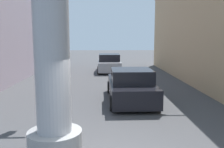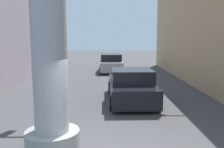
# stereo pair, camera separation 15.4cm
# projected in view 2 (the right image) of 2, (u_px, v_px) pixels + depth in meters

# --- Properties ---
(ground_plane) EXTENTS (85.23, 85.23, 0.00)m
(ground_plane) POSITION_uv_depth(u_px,v_px,m) (111.00, 86.00, 15.61)
(ground_plane) COLOR #424244
(street_lamp) EXTENTS (2.61, 0.28, 7.78)m
(street_lamp) POSITION_uv_depth(u_px,v_px,m) (222.00, 6.00, 13.26)
(street_lamp) COLOR #59595E
(street_lamp) RESTS_ON ground
(car_lead) EXTENTS (2.17, 4.76, 1.56)m
(car_lead) POSITION_uv_depth(u_px,v_px,m) (131.00, 86.00, 11.81)
(car_lead) COLOR black
(car_lead) RESTS_ON ground
(car_far) EXTENTS (2.05, 4.26, 1.56)m
(car_far) POSITION_uv_depth(u_px,v_px,m) (111.00, 63.00, 21.87)
(car_far) COLOR black
(car_far) RESTS_ON ground
(palm_tree_far_left) EXTENTS (2.61, 2.72, 6.71)m
(palm_tree_far_left) POSITION_uv_depth(u_px,v_px,m) (38.00, 27.00, 23.21)
(palm_tree_far_left) COLOR brown
(palm_tree_far_left) RESTS_ON ground
(palm_tree_far_right) EXTENTS (3.10, 2.99, 9.54)m
(palm_tree_far_right) POSITION_uv_depth(u_px,v_px,m) (171.00, 4.00, 24.93)
(palm_tree_far_right) COLOR brown
(palm_tree_far_right) RESTS_ON ground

